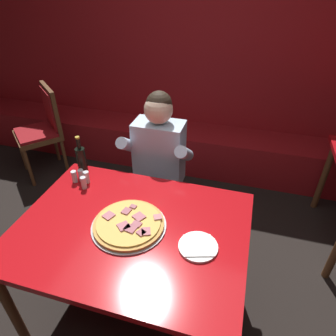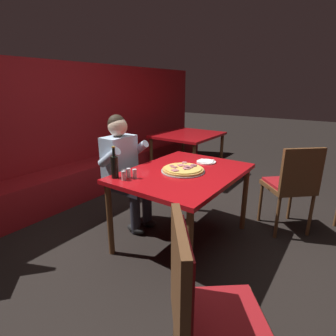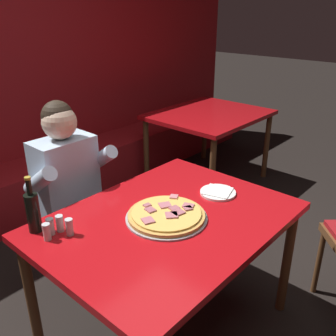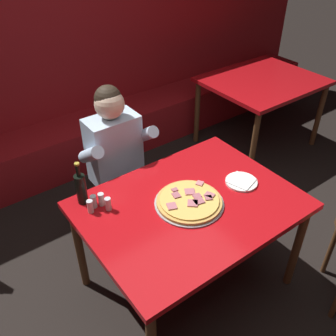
{
  "view_description": "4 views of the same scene",
  "coord_description": "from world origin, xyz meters",
  "px_view_note": "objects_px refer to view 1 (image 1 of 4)",
  "views": [
    {
      "loc": [
        0.55,
        -1.11,
        2.0
      ],
      "look_at": [
        0.12,
        0.33,
        0.98
      ],
      "focal_mm": 32.0,
      "sensor_mm": 36.0,
      "label": 1
    },
    {
      "loc": [
        -2.08,
        -1.29,
        1.57
      ],
      "look_at": [
        -0.04,
        0.16,
        0.78
      ],
      "focal_mm": 28.0,
      "sensor_mm": 36.0,
      "label": 2
    },
    {
      "loc": [
        -1.26,
        -1.12,
        1.79
      ],
      "look_at": [
        0.09,
        0.08,
        1.0
      ],
      "focal_mm": 40.0,
      "sensor_mm": 36.0,
      "label": 3
    },
    {
      "loc": [
        -1.14,
        -1.31,
        2.3
      ],
      "look_at": [
        -0.09,
        0.11,
        1.01
      ],
      "focal_mm": 40.0,
      "sensor_mm": 36.0,
      "label": 4
    }
  ],
  "objects_px": {
    "shaker_parmesan": "(84,183)",
    "shaker_red_pepper_flakes": "(74,177)",
    "pizza": "(129,224)",
    "shaker_black_pepper": "(87,178)",
    "diner_seated_blue_shirt": "(156,167)",
    "main_dining_table": "(132,236)",
    "plate_white_paper": "(198,246)",
    "dining_chair_by_booth": "(43,126)",
    "beer_bottle": "(82,160)",
    "shaker_oregano": "(81,176)"
  },
  "relations": [
    {
      "from": "dining_chair_by_booth",
      "to": "shaker_oregano",
      "type": "bearing_deg",
      "value": -42.91
    },
    {
      "from": "plate_white_paper",
      "to": "shaker_red_pepper_flakes",
      "type": "height_order",
      "value": "shaker_red_pepper_flakes"
    },
    {
      "from": "main_dining_table",
      "to": "shaker_black_pepper",
      "type": "distance_m",
      "value": 0.55
    },
    {
      "from": "plate_white_paper",
      "to": "dining_chair_by_booth",
      "type": "xyz_separation_m",
      "value": [
        -1.96,
        1.35,
        -0.2
      ]
    },
    {
      "from": "pizza",
      "to": "diner_seated_blue_shirt",
      "type": "xyz_separation_m",
      "value": [
        -0.07,
        0.71,
        -0.08
      ]
    },
    {
      "from": "shaker_oregano",
      "to": "dining_chair_by_booth",
      "type": "distance_m",
      "value": 1.47
    },
    {
      "from": "shaker_parmesan",
      "to": "shaker_red_pepper_flakes",
      "type": "bearing_deg",
      "value": 155.51
    },
    {
      "from": "plate_white_paper",
      "to": "dining_chair_by_booth",
      "type": "height_order",
      "value": "dining_chair_by_booth"
    },
    {
      "from": "shaker_black_pepper",
      "to": "dining_chair_by_booth",
      "type": "relative_size",
      "value": 0.09
    },
    {
      "from": "plate_white_paper",
      "to": "shaker_red_pepper_flakes",
      "type": "distance_m",
      "value": 0.98
    },
    {
      "from": "pizza",
      "to": "main_dining_table",
      "type": "bearing_deg",
      "value": -24.12
    },
    {
      "from": "pizza",
      "to": "shaker_red_pepper_flakes",
      "type": "height_order",
      "value": "shaker_red_pepper_flakes"
    },
    {
      "from": "plate_white_paper",
      "to": "beer_bottle",
      "type": "relative_size",
      "value": 0.72
    },
    {
      "from": "plate_white_paper",
      "to": "shaker_oregano",
      "type": "xyz_separation_m",
      "value": [
        -0.89,
        0.36,
        0.03
      ]
    },
    {
      "from": "shaker_black_pepper",
      "to": "shaker_parmesan",
      "type": "height_order",
      "value": "same"
    },
    {
      "from": "main_dining_table",
      "to": "diner_seated_blue_shirt",
      "type": "height_order",
      "value": "diner_seated_blue_shirt"
    },
    {
      "from": "main_dining_table",
      "to": "shaker_red_pepper_flakes",
      "type": "relative_size",
      "value": 15.29
    },
    {
      "from": "shaker_black_pepper",
      "to": "pizza",
      "type": "bearing_deg",
      "value": -35.14
    },
    {
      "from": "pizza",
      "to": "plate_white_paper",
      "type": "height_order",
      "value": "pizza"
    },
    {
      "from": "shaker_black_pepper",
      "to": "shaker_red_pepper_flakes",
      "type": "xyz_separation_m",
      "value": [
        -0.08,
        -0.02,
        0.0
      ]
    },
    {
      "from": "beer_bottle",
      "to": "shaker_parmesan",
      "type": "height_order",
      "value": "beer_bottle"
    },
    {
      "from": "beer_bottle",
      "to": "diner_seated_blue_shirt",
      "type": "bearing_deg",
      "value": 34.9
    },
    {
      "from": "main_dining_table",
      "to": "pizza",
      "type": "height_order",
      "value": "pizza"
    },
    {
      "from": "pizza",
      "to": "shaker_oregano",
      "type": "distance_m",
      "value": 0.58
    },
    {
      "from": "diner_seated_blue_shirt",
      "to": "dining_chair_by_booth",
      "type": "height_order",
      "value": "diner_seated_blue_shirt"
    },
    {
      "from": "shaker_oregano",
      "to": "diner_seated_blue_shirt",
      "type": "relative_size",
      "value": 0.07
    },
    {
      "from": "plate_white_paper",
      "to": "shaker_black_pepper",
      "type": "height_order",
      "value": "shaker_black_pepper"
    },
    {
      "from": "shaker_oregano",
      "to": "main_dining_table",
      "type": "bearing_deg",
      "value": -33.1
    },
    {
      "from": "shaker_black_pepper",
      "to": "shaker_oregano",
      "type": "bearing_deg",
      "value": 168.26
    },
    {
      "from": "plate_white_paper",
      "to": "diner_seated_blue_shirt",
      "type": "relative_size",
      "value": 0.16
    },
    {
      "from": "shaker_black_pepper",
      "to": "dining_chair_by_booth",
      "type": "height_order",
      "value": "dining_chair_by_booth"
    },
    {
      "from": "plate_white_paper",
      "to": "beer_bottle",
      "type": "height_order",
      "value": "beer_bottle"
    },
    {
      "from": "shaker_oregano",
      "to": "shaker_red_pepper_flakes",
      "type": "relative_size",
      "value": 1.0
    },
    {
      "from": "pizza",
      "to": "shaker_red_pepper_flakes",
      "type": "distance_m",
      "value": 0.59
    },
    {
      "from": "plate_white_paper",
      "to": "diner_seated_blue_shirt",
      "type": "distance_m",
      "value": 0.9
    },
    {
      "from": "shaker_black_pepper",
      "to": "diner_seated_blue_shirt",
      "type": "height_order",
      "value": "diner_seated_blue_shirt"
    },
    {
      "from": "diner_seated_blue_shirt",
      "to": "dining_chair_by_booth",
      "type": "xyz_separation_m",
      "value": [
        -1.47,
        0.6,
        -0.13
      ]
    },
    {
      "from": "shaker_oregano",
      "to": "diner_seated_blue_shirt",
      "type": "distance_m",
      "value": 0.58
    },
    {
      "from": "main_dining_table",
      "to": "dining_chair_by_booth",
      "type": "xyz_separation_m",
      "value": [
        -1.56,
        1.31,
        -0.12
      ]
    },
    {
      "from": "beer_bottle",
      "to": "shaker_oregano",
      "type": "distance_m",
      "value": 0.11
    },
    {
      "from": "shaker_parmesan",
      "to": "main_dining_table",
      "type": "bearing_deg",
      "value": -29.91
    },
    {
      "from": "plate_white_paper",
      "to": "dining_chair_by_booth",
      "type": "bearing_deg",
      "value": 145.34
    },
    {
      "from": "pizza",
      "to": "beer_bottle",
      "type": "xyz_separation_m",
      "value": [
        -0.51,
        0.4,
        0.09
      ]
    },
    {
      "from": "beer_bottle",
      "to": "shaker_red_pepper_flakes",
      "type": "height_order",
      "value": "beer_bottle"
    },
    {
      "from": "beer_bottle",
      "to": "shaker_parmesan",
      "type": "distance_m",
      "value": 0.19
    },
    {
      "from": "pizza",
      "to": "shaker_oregano",
      "type": "bearing_deg",
      "value": 146.74
    },
    {
      "from": "pizza",
      "to": "shaker_parmesan",
      "type": "distance_m",
      "value": 0.49
    },
    {
      "from": "shaker_parmesan",
      "to": "diner_seated_blue_shirt",
      "type": "distance_m",
      "value": 0.59
    },
    {
      "from": "main_dining_table",
      "to": "shaker_oregano",
      "type": "distance_m",
      "value": 0.6
    },
    {
      "from": "shaker_red_pepper_flakes",
      "to": "dining_chair_by_booth",
      "type": "height_order",
      "value": "dining_chair_by_booth"
    }
  ]
}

